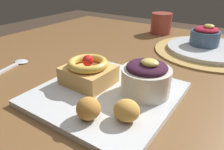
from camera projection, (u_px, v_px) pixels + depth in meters
dining_table at (156, 107)px, 0.56m from camera, size 1.29×1.00×0.73m
woven_placemat at (208, 51)px, 0.67m from camera, size 0.33×0.33×0.00m
front_plate at (106, 94)px, 0.43m from camera, size 0.26×0.26×0.01m
cake_slice at (88, 72)px, 0.45m from camera, size 0.10×0.09×0.06m
berry_ramekin at (146, 78)px, 0.41m from camera, size 0.10×0.10×0.07m
fritter_front at (88, 108)px, 0.34m from camera, size 0.04×0.04×0.04m
fritter_middle at (127, 110)px, 0.34m from camera, size 0.04×0.04×0.04m
back_plate at (209, 49)px, 0.67m from camera, size 0.25×0.25×0.01m
back_ramekin at (205, 36)px, 0.67m from camera, size 0.09×0.09×0.07m
spoon at (14, 65)px, 0.57m from camera, size 0.05×0.12×0.00m
coffee_mug at (161, 23)px, 0.86m from camera, size 0.08×0.08×0.08m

